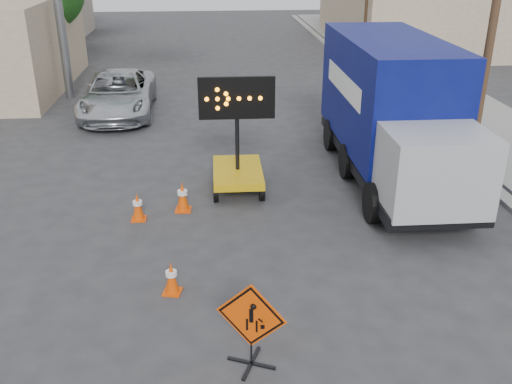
{
  "coord_description": "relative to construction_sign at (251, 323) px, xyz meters",
  "views": [
    {
      "loc": [
        -0.51,
        -6.86,
        6.35
      ],
      "look_at": [
        0.36,
        3.39,
        1.76
      ],
      "focal_mm": 40.0,
      "sensor_mm": 36.0,
      "label": 1
    }
  ],
  "objects": [
    {
      "name": "cone_c",
      "position": [
        -1.29,
        5.87,
        -0.42
      ],
      "size": [
        0.42,
        0.42,
        0.79
      ],
      "rotation": [
        0.0,
        0.0,
        -0.05
      ],
      "color": "#DD4204",
      "rests_on": "ground"
    },
    {
      "name": "arrow_board",
      "position": [
        0.17,
        7.11,
        -0.12
      ],
      "size": [
        1.98,
        2.22,
        3.14
      ],
      "rotation": [
        0.0,
        0.0,
        -0.01
      ],
      "color": "#C99A0B",
      "rests_on": "ground"
    },
    {
      "name": "cone_b",
      "position": [
        -2.37,
        5.44,
        -0.46
      ],
      "size": [
        0.36,
        0.36,
        0.71
      ],
      "rotation": [
        0.0,
        0.0,
        0.0
      ],
      "color": "#DD4204",
      "rests_on": "ground"
    },
    {
      "name": "cone_a",
      "position": [
        -1.38,
        2.18,
        -0.47
      ],
      "size": [
        0.41,
        0.41,
        0.68
      ],
      "rotation": [
        0.0,
        0.0,
        -0.22
      ],
      "color": "#DD4204",
      "rests_on": "ground"
    },
    {
      "name": "sidewalk_right",
      "position": [
        9.47,
        14.55,
        -0.74
      ],
      "size": [
        4.0,
        60.0,
        0.15
      ],
      "primitive_type": "cube",
      "color": "gray",
      "rests_on": "ground"
    },
    {
      "name": "building_right_far",
      "position": [
        12.97,
        29.55,
        1.49
      ],
      "size": [
        10.0,
        14.0,
        4.6
      ],
      "primitive_type": "cube",
      "color": "#C3A98D",
      "rests_on": "ground"
    },
    {
      "name": "utility_pole_near",
      "position": [
        7.97,
        9.55,
        3.87
      ],
      "size": [
        1.8,
        0.26,
        9.0
      ],
      "color": "#4A311F",
      "rests_on": "ground"
    },
    {
      "name": "construction_sign",
      "position": [
        0.0,
        0.0,
        0.0
      ],
      "size": [
        1.08,
        0.78,
        1.54
      ],
      "rotation": [
        0.0,
        0.0,
        -0.4
      ],
      "color": "black",
      "rests_on": "ground"
    },
    {
      "name": "box_truck",
      "position": [
        4.51,
        7.64,
        0.94
      ],
      "size": [
        2.65,
        8.14,
        3.86
      ],
      "rotation": [
        0.0,
        0.0,
        -0.01
      ],
      "color": "black",
      "rests_on": "ground"
    },
    {
      "name": "curb_right",
      "position": [
        7.17,
        14.55,
        -0.75
      ],
      "size": [
        0.4,
        60.0,
        0.12
      ],
      "primitive_type": "cube",
      "color": "gray",
      "rests_on": "ground"
    },
    {
      "name": "pickup_truck",
      "position": [
        -4.06,
        14.87,
        -0.01
      ],
      "size": [
        2.79,
        5.84,
        1.61
      ],
      "primitive_type": "imported",
      "rotation": [
        0.0,
        0.0,
        0.02
      ],
      "color": "silver",
      "rests_on": "ground"
    },
    {
      "name": "ground",
      "position": [
        -0.03,
        -0.45,
        -0.81
      ],
      "size": [
        100.0,
        100.0,
        0.0
      ],
      "primitive_type": "plane",
      "color": "#2D2D30",
      "rests_on": "ground"
    }
  ]
}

